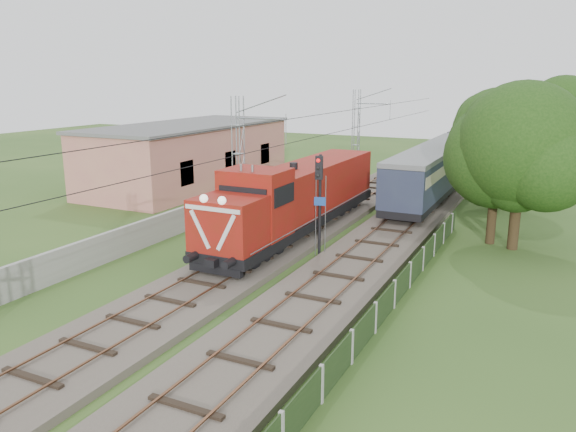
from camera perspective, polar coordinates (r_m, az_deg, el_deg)
The scene contains 14 objects.
ground at distance 22.11m, azimuth -14.32°, elevation -10.53°, with size 140.00×140.00×0.00m, color #2C4C1C.
track_main at distance 27.33m, azimuth -4.86°, elevation -4.94°, with size 4.20×70.00×0.45m.
track_side at distance 37.19m, azimuth 12.25°, elevation -0.11°, with size 4.20×80.00×0.45m.
catenary at distance 32.06m, azimuth -4.96°, elevation 4.99°, with size 3.31×70.00×8.00m.
boundary_wall at distance 34.64m, azimuth -9.90°, elevation -0.07°, with size 0.25×40.00×1.50m, color #9E9E99.
station_building at distance 48.76m, azimuth -9.89°, elevation 6.21°, with size 8.40×20.40×5.22m.
fence at distance 20.70m, azimuth 8.83°, elevation -10.17°, with size 0.12×32.00×1.20m.
locomotive at distance 32.29m, azimuth 0.95°, elevation 1.98°, with size 3.12×17.84×4.53m.
coach_rake at distance 87.26m, azimuth 20.68°, elevation 8.71°, with size 2.91×108.71×3.36m.
signal_post at distance 27.95m, azimuth 3.21°, elevation 2.87°, with size 0.58×0.46×5.31m.
tree_a at distance 32.28m, azimuth 20.61°, elevation 5.57°, with size 5.94×5.66×7.70m.
tree_b at distance 31.52m, azimuth 22.84°, elevation 6.57°, with size 6.86×6.54×8.90m.
tree_c at distance 41.67m, azimuth 20.60°, elevation 7.84°, with size 6.46×6.15×8.37m.
tree_d at distance 59.39m, azimuth 26.17°, elevation 9.40°, with size 7.13×6.79×9.24m.
Camera 1 is at (13.37, -15.15, 8.98)m, focal length 35.00 mm.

